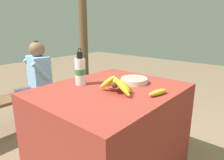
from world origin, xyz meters
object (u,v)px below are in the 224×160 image
Objects in this scene: serving_bowl at (134,80)px; wooden_bench at (31,97)px; loose_banana_front at (158,92)px; water_bottle at (80,71)px; support_post_far at (83,20)px; banana_bunch_ripe at (117,84)px; seated_vendor at (35,77)px.

wooden_bench is at bearing 97.74° from serving_bowl.
water_bottle is at bearing 105.65° from loose_banana_front.
support_post_far is at bearing 47.37° from water_bottle.
wooden_bench is at bearing -168.23° from support_post_far.
water_bottle is 1.88m from support_post_far.
support_post_far is (1.21, 1.70, 0.49)m from banana_bunch_ripe.
seated_vendor reaches higher than banana_bunch_ripe.
loose_banana_front is at bearing -88.20° from wooden_bench.
serving_bowl is at bearing 9.07° from banana_bunch_ripe.
loose_banana_front is at bearing -115.50° from serving_bowl.
water_bottle is 0.63m from loose_banana_front.
support_post_far is (1.07, 1.95, 0.53)m from loose_banana_front.
support_post_far is (1.05, 0.26, 0.71)m from seated_vendor.
serving_bowl is at bearing -82.26° from wooden_bench.
support_post_far is (1.24, 1.34, 0.44)m from water_bottle.
banana_bunch_ripe is 1.64× the size of loose_banana_front.
seated_vendor reaches higher than wooden_bench.
loose_banana_front is (-0.14, -0.29, -0.01)m from serving_bowl.
water_bottle is at bearing -132.63° from support_post_far.
support_post_far reaches higher than water_bottle.
serving_bowl is 0.45m from water_bottle.
banana_bunch_ripe is at bearing -125.40° from support_post_far.
seated_vendor is (0.02, 1.69, -0.18)m from loose_banana_front.
serving_bowl is 0.76× the size of water_bottle.
wooden_bench is (-0.05, 1.71, -0.43)m from loose_banana_front.
serving_bowl is 1.50m from wooden_bench.
banana_bunch_ripe is 1.47m from seated_vendor.
support_post_far is at bearing 54.60° from banana_bunch_ripe.
water_bottle is (-0.31, 0.31, 0.09)m from serving_bowl.
banana_bunch_ripe is at bearing -170.93° from serving_bowl.
seated_vendor is 1.29m from support_post_far.
banana_bunch_ripe is 1.34× the size of serving_bowl.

